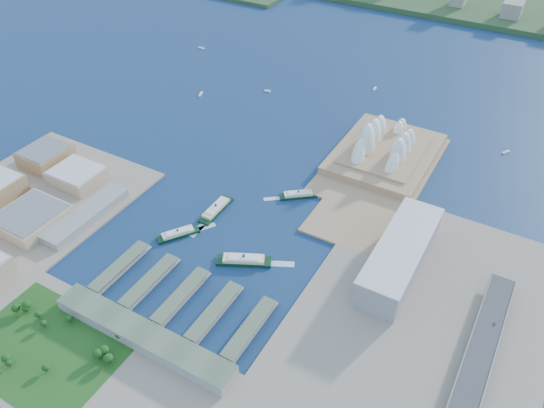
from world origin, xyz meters
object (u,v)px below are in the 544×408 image
Objects in this scene: ferry_b at (298,194)px; car_c at (495,323)px; ferry_d at (244,259)px; ferry_c at (178,232)px; toaster_building at (400,256)px; opera_house at (387,139)px; ferry_a at (216,208)px.

car_c is (264.78, -98.69, 10.84)m from ferry_b.
ferry_b is 0.80× the size of ferry_d.
car_c is (262.57, 37.87, 9.67)m from ferry_d.
ferry_c is at bearing -70.62° from ferry_b.
toaster_building is at bearing -89.95° from ferry_d.
opera_house is at bearing 114.23° from toaster_building.
ferry_a is 13.34× the size of car_c.
ferry_c is (-13.62, -59.81, -0.75)m from ferry_a.
ferry_d is at bearing -144.81° from ferry_c.
car_c is (340.53, -20.85, 9.95)m from ferry_a.
ferry_d reaches higher than ferry_c.
car_c is at bearing -108.15° from ferry_d.
ferry_c is 91.60m from ferry_d.
ferry_c is 0.82× the size of ferry_d.
ferry_d is 14.01× the size of car_c.
ferry_b is (-65.78, -139.70, -27.35)m from opera_house.
ferry_b is 0.97× the size of ferry_c.
ferry_b is 282.78m from car_c.
ferry_d is (91.58, 1.10, 1.03)m from ferry_c.
opera_house is 40.99× the size of car_c.
car_c is (109.00, -38.39, -5.01)m from toaster_building.
ferry_a is 1.19× the size of ferry_b.
ferry_a is (-141.53, -217.54, -26.46)m from opera_house.
toaster_building is at bearing -127.99° from ferry_c.
ferry_d reaches higher than ferry_b.
opera_house is 1.16× the size of toaster_building.
opera_house reaches higher than car_c.
ferry_d is (77.96, -58.72, 0.28)m from ferry_a.
car_c is at bearing -19.40° from toaster_building.
ferry_c is at bearing 6.28° from car_c.
car_c reaches higher than ferry_a.
toaster_building is 3.15× the size of ferry_b.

